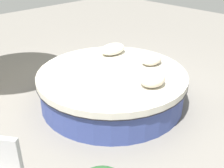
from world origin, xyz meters
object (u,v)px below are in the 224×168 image
at_px(throw_pillow_0, 153,79).
at_px(throw_pillow_1, 151,59).
at_px(round_bed, 112,87).
at_px(throw_pillow_2, 113,49).

xyz_separation_m(throw_pillow_0, throw_pillow_1, (0.65, 0.54, -0.01)).
height_order(round_bed, throw_pillow_2, throw_pillow_2).
height_order(round_bed, throw_pillow_0, throw_pillow_0).
bearing_deg(throw_pillow_1, throw_pillow_0, -140.51).
distance_m(round_bed, throw_pillow_2, 0.95).
height_order(throw_pillow_1, throw_pillow_2, throw_pillow_2).
bearing_deg(throw_pillow_0, throw_pillow_1, 39.49).
xyz_separation_m(round_bed, throw_pillow_0, (0.10, -0.80, 0.39)).
height_order(throw_pillow_0, throw_pillow_2, throw_pillow_0).
relative_size(round_bed, throw_pillow_1, 6.23).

